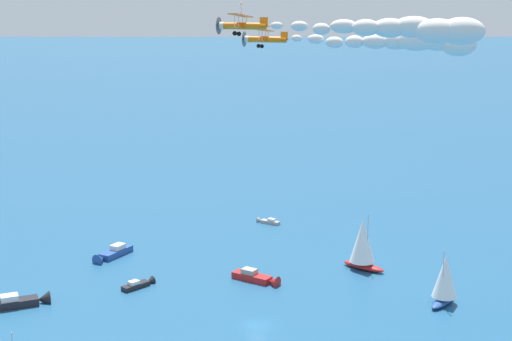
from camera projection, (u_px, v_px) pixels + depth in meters
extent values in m
plane|color=#1E517A|center=(257.00, 326.00, 115.92)|extent=(2000.00, 2000.00, 0.00)
ellipsoid|color=#B21E1E|center=(364.00, 266.00, 140.01)|extent=(7.33, 7.76, 1.17)
cylinder|color=#B2B2B7|center=(368.00, 239.00, 138.44)|extent=(0.14, 0.14, 9.60)
cone|color=white|center=(362.00, 240.00, 139.18)|extent=(6.48, 6.48, 8.16)
ellipsoid|color=#23478C|center=(443.00, 301.00, 123.91)|extent=(6.87, 6.36, 1.03)
cylinder|color=#B2B2B7|center=(443.00, 275.00, 122.44)|extent=(0.14, 0.14, 8.43)
cone|color=white|center=(445.00, 276.00, 123.24)|extent=(5.69, 5.69, 7.16)
cube|color=#B21E1E|center=(252.00, 277.00, 134.53)|extent=(6.17, 7.19, 1.16)
cone|color=#B21E1E|center=(273.00, 282.00, 132.17)|extent=(2.96, 2.87, 2.31)
cube|color=gray|center=(249.00, 271.00, 134.59)|extent=(3.00, 3.14, 0.87)
cube|color=black|center=(136.00, 286.00, 130.89)|extent=(4.59, 4.86, 0.81)
cone|color=black|center=(150.00, 281.00, 133.04)|extent=(2.07, 2.05, 1.62)
cube|color=silver|center=(134.00, 283.00, 130.47)|extent=(2.15, 2.19, 0.61)
cube|color=#9E9993|center=(270.00, 222.00, 168.48)|extent=(3.61, 4.38, 0.70)
cone|color=#9E9993|center=(260.00, 220.00, 169.82)|extent=(1.78, 1.71, 1.39)
cube|color=silver|center=(272.00, 220.00, 168.18)|extent=(1.78, 1.89, 0.52)
cube|color=black|center=(14.00, 303.00, 122.77)|extent=(4.93, 8.14, 1.24)
cone|color=black|center=(44.00, 299.00, 124.59)|extent=(3.00, 2.70, 2.48)
cube|color=silver|center=(9.00, 298.00, 122.31)|extent=(2.78, 3.22, 0.93)
cube|color=#23478C|center=(116.00, 253.00, 147.50)|extent=(7.61, 6.16, 1.20)
cone|color=#23478C|center=(100.00, 259.00, 143.60)|extent=(2.94, 3.07, 2.41)
cube|color=silver|center=(118.00, 247.00, 147.74)|extent=(3.26, 3.06, 0.90)
cylinder|color=orange|center=(243.00, 26.00, 99.61)|extent=(3.10, 6.35, 0.97)
cylinder|color=white|center=(222.00, 26.00, 100.41)|extent=(1.22, 0.93, 1.08)
cylinder|color=#4C4C51|center=(219.00, 26.00, 100.53)|extent=(2.34, 0.89, 2.48)
cube|color=orange|center=(241.00, 28.00, 99.74)|extent=(7.20, 3.68, 0.69)
cube|color=orange|center=(241.00, 15.00, 99.50)|extent=(7.20, 3.68, 0.69)
cylinder|color=white|center=(235.00, 21.00, 97.22)|extent=(0.25, 0.17, 1.62)
cylinder|color=white|center=(239.00, 21.00, 98.76)|extent=(0.25, 0.17, 1.62)
cylinder|color=white|center=(243.00, 22.00, 100.47)|extent=(0.25, 0.17, 1.62)
cylinder|color=white|center=(246.00, 23.00, 102.01)|extent=(0.25, 0.17, 1.62)
cube|color=orange|center=(264.00, 22.00, 98.75)|extent=(0.56, 1.10, 1.20)
cube|color=orange|center=(264.00, 26.00, 98.83)|extent=(2.66, 1.70, 0.28)
cylinder|color=black|center=(235.00, 33.00, 99.13)|extent=(0.36, 0.62, 0.61)
cylinder|color=black|center=(239.00, 34.00, 100.84)|extent=(0.36, 0.62, 0.61)
cylinder|color=#262628|center=(241.00, 12.00, 99.43)|extent=(0.17, 0.13, 0.90)
cylinder|color=white|center=(241.00, 12.00, 99.34)|extent=(0.22, 0.19, 0.79)
cylinder|color=white|center=(241.00, 12.00, 99.53)|extent=(0.22, 0.19, 0.79)
cube|color=white|center=(241.00, 7.00, 99.34)|extent=(0.43, 0.32, 0.55)
sphere|color=#9E7051|center=(241.00, 4.00, 99.28)|extent=(0.21, 0.21, 0.21)
cylinder|color=white|center=(240.00, 3.00, 99.01)|extent=(0.41, 0.22, 0.53)
cylinder|color=white|center=(242.00, 4.00, 99.54)|extent=(0.34, 0.20, 0.56)
ellipsoid|color=silver|center=(277.00, 25.00, 98.16)|extent=(1.66, 1.97, 1.00)
ellipsoid|color=silver|center=(299.00, 26.00, 97.89)|extent=(2.29, 2.68, 1.40)
ellipsoid|color=silver|center=(321.00, 29.00, 97.06)|extent=(2.57, 2.79, 1.66)
ellipsoid|color=silver|center=(344.00, 26.00, 96.12)|extent=(3.31, 4.08, 1.94)
ellipsoid|color=silver|center=(366.00, 28.00, 94.82)|extent=(3.68, 4.23, 2.29)
ellipsoid|color=silver|center=(390.00, 28.00, 94.61)|extent=(4.38, 5.25, 2.64)
ellipsoid|color=silver|center=(414.00, 27.00, 94.00)|extent=(4.96, 6.14, 2.92)
ellipsoid|color=silver|center=(437.00, 31.00, 92.66)|extent=(5.57, 6.76, 3.32)
ellipsoid|color=silver|center=(462.00, 31.00, 92.10)|extent=(5.87, 6.72, 3.66)
cylinder|color=orange|center=(266.00, 39.00, 112.94)|extent=(3.10, 6.35, 0.97)
cylinder|color=white|center=(247.00, 39.00, 113.74)|extent=(1.22, 0.93, 1.08)
cylinder|color=#4C4C51|center=(244.00, 39.00, 113.85)|extent=(2.34, 0.89, 2.48)
cube|color=orange|center=(264.00, 41.00, 113.06)|extent=(7.20, 3.68, 0.69)
cube|color=orange|center=(264.00, 30.00, 112.83)|extent=(7.20, 3.68, 0.69)
cylinder|color=white|center=(259.00, 35.00, 110.55)|extent=(0.25, 0.17, 1.62)
cylinder|color=white|center=(262.00, 35.00, 112.09)|extent=(0.25, 0.17, 1.62)
cylinder|color=white|center=(265.00, 36.00, 113.80)|extent=(0.25, 0.17, 1.62)
cylinder|color=white|center=(268.00, 36.00, 115.34)|extent=(0.25, 0.17, 1.62)
cube|color=orange|center=(284.00, 36.00, 112.08)|extent=(0.56, 1.10, 1.20)
cube|color=orange|center=(284.00, 40.00, 112.16)|extent=(2.66, 1.70, 0.28)
cylinder|color=black|center=(259.00, 46.00, 112.45)|extent=(0.36, 0.62, 0.61)
cylinder|color=black|center=(262.00, 46.00, 114.16)|extent=(0.36, 0.62, 0.61)
cylinder|color=#262628|center=(264.00, 27.00, 112.76)|extent=(0.17, 0.13, 0.90)
cylinder|color=white|center=(264.00, 27.00, 112.66)|extent=(0.22, 0.19, 0.79)
cylinder|color=white|center=(264.00, 27.00, 112.85)|extent=(0.22, 0.19, 0.79)
cube|color=white|center=(264.00, 23.00, 112.66)|extent=(0.43, 0.32, 0.55)
sphere|color=#9E7051|center=(264.00, 20.00, 112.61)|extent=(0.21, 0.21, 0.21)
cylinder|color=white|center=(264.00, 20.00, 112.33)|extent=(0.41, 0.22, 0.53)
cylinder|color=white|center=(265.00, 20.00, 112.87)|extent=(0.34, 0.20, 0.56)
ellipsoid|color=silver|center=(297.00, 38.00, 111.99)|extent=(1.72, 1.86, 1.12)
ellipsoid|color=silver|center=(316.00, 39.00, 111.13)|extent=(2.46, 2.93, 1.49)
ellipsoid|color=silver|center=(334.00, 42.00, 109.81)|extent=(2.85, 3.19, 1.81)
ellipsoid|color=silver|center=(354.00, 42.00, 109.15)|extent=(3.07, 3.32, 1.99)
ellipsoid|color=silver|center=(375.00, 42.00, 108.40)|extent=(3.69, 4.41, 2.23)
ellipsoid|color=silver|center=(396.00, 41.00, 108.09)|extent=(4.16, 4.78, 2.58)
ellipsoid|color=silver|center=(416.00, 40.00, 106.66)|extent=(5.35, 6.62, 3.14)
ellipsoid|color=silver|center=(437.00, 40.00, 106.54)|extent=(5.25, 5.97, 3.28)
ellipsoid|color=silver|center=(458.00, 44.00, 105.65)|extent=(5.64, 6.13, 3.64)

